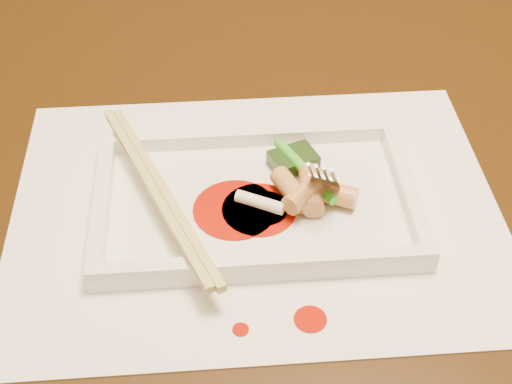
{
  "coord_description": "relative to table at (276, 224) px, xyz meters",
  "views": [
    {
      "loc": [
        -0.06,
        -0.49,
        1.17
      ],
      "look_at": [
        -0.03,
        -0.08,
        0.77
      ],
      "focal_mm": 50.0,
      "sensor_mm": 36.0,
      "label": 1
    }
  ],
  "objects": [
    {
      "name": "sauce_blob_2",
      "position": [
        -0.02,
        -0.09,
        0.11
      ],
      "size": [
        0.06,
        0.06,
        0.0
      ],
      "primitive_type": "cylinder",
      "color": "#A91404",
      "rests_on": "plate_base"
    },
    {
      "name": "sauce_splatter_a",
      "position": [
        0.0,
        -0.19,
        0.1
      ],
      "size": [
        0.02,
        0.02,
        0.0
      ],
      "primitive_type": "cylinder",
      "color": "#A91404",
      "rests_on": "placemat"
    },
    {
      "name": "plate_rim_far",
      "position": [
        -0.03,
        -0.0,
        0.12
      ],
      "size": [
        0.26,
        0.01,
        0.01
      ],
      "primitive_type": "cube",
      "color": "white",
      "rests_on": "plate_base"
    },
    {
      "name": "fork",
      "position": [
        0.04,
        -0.06,
        0.18
      ],
      "size": [
        0.09,
        0.1,
        0.14
      ],
      "primitive_type": null,
      "color": "silver",
      "rests_on": "plate_base"
    },
    {
      "name": "sauce_splatter_b",
      "position": [
        -0.05,
        -0.2,
        0.1
      ],
      "size": [
        0.01,
        0.01,
        0.0
      ],
      "primitive_type": "cylinder",
      "color": "#A91404",
      "rests_on": "placemat"
    },
    {
      "name": "rice_cake_3",
      "position": [
        0.0,
        -0.08,
        0.12
      ],
      "size": [
        0.03,
        0.04,
        0.02
      ],
      "primitive_type": "cylinder",
      "rotation": [
        1.57,
        0.0,
        0.4
      ],
      "color": "tan",
      "rests_on": "plate_base"
    },
    {
      "name": "chopstick_a",
      "position": [
        -0.11,
        -0.08,
        0.13
      ],
      "size": [
        0.09,
        0.21,
        0.01
      ],
      "primitive_type": "cube",
      "rotation": [
        0.0,
        0.0,
        0.39
      ],
      "color": "tan",
      "rests_on": "plate_rim_near"
    },
    {
      "name": "chopstick_b",
      "position": [
        -0.1,
        -0.08,
        0.13
      ],
      "size": [
        0.09,
        0.21,
        0.01
      ],
      "primitive_type": "cube",
      "rotation": [
        0.0,
        0.0,
        0.39
      ],
      "color": "tan",
      "rests_on": "plate_rim_near"
    },
    {
      "name": "rice_cake_2",
      "position": [
        0.01,
        -0.09,
        0.13
      ],
      "size": [
        0.04,
        0.04,
        0.02
      ],
      "primitive_type": "cylinder",
      "rotation": [
        1.57,
        0.0,
        2.36
      ],
      "color": "tan",
      "rests_on": "plate_base"
    },
    {
      "name": "sauce_blob_0",
      "position": [
        -0.02,
        -0.09,
        0.11
      ],
      "size": [
        0.04,
        0.04,
        0.0
      ],
      "primitive_type": "cylinder",
      "color": "#A91404",
      "rests_on": "plate_base"
    },
    {
      "name": "veg_piece",
      "position": [
        0.01,
        -0.04,
        0.12
      ],
      "size": [
        0.05,
        0.04,
        0.01
      ],
      "primitive_type": "cube",
      "rotation": [
        0.0,
        0.0,
        0.37
      ],
      "color": "black",
      "rests_on": "plate_base"
    },
    {
      "name": "scallion_white",
      "position": [
        -0.02,
        -0.09,
        0.12
      ],
      "size": [
        0.04,
        0.03,
        0.01
      ],
      "primitive_type": "cylinder",
      "rotation": [
        1.57,
        0.0,
        1.09
      ],
      "color": "#EAEACC",
      "rests_on": "plate_base"
    },
    {
      "name": "rice_cake_1",
      "position": [
        0.04,
        -0.08,
        0.12
      ],
      "size": [
        0.04,
        0.03,
        0.02
      ],
      "primitive_type": "cylinder",
      "rotation": [
        1.57,
        0.0,
        1.14
      ],
      "color": "tan",
      "rests_on": "plate_base"
    },
    {
      "name": "plate_rim_left",
      "position": [
        -0.15,
        -0.08,
        0.12
      ],
      "size": [
        0.01,
        0.14,
        0.01
      ],
      "primitive_type": "cube",
      "color": "white",
      "rests_on": "plate_base"
    },
    {
      "name": "sauce_blob_1",
      "position": [
        -0.04,
        -0.09,
        0.11
      ],
      "size": [
        0.07,
        0.07,
        0.0
      ],
      "primitive_type": "cylinder",
      "color": "#A91404",
      "rests_on": "plate_base"
    },
    {
      "name": "rice_cake_0",
      "position": [
        0.02,
        -0.08,
        0.12
      ],
      "size": [
        0.02,
        0.05,
        0.02
      ],
      "primitive_type": "cylinder",
      "rotation": [
        1.57,
        0.0,
        3.1
      ],
      "color": "tan",
      "rests_on": "plate_base"
    },
    {
      "name": "plate_base",
      "position": [
        -0.03,
        -0.08,
        0.11
      ],
      "size": [
        0.26,
        0.16,
        0.01
      ],
      "primitive_type": "cube",
      "color": "white",
      "rests_on": "placemat"
    },
    {
      "name": "plate_rim_right",
      "position": [
        0.1,
        -0.08,
        0.12
      ],
      "size": [
        0.01,
        0.14,
        0.01
      ],
      "primitive_type": "cube",
      "color": "white",
      "rests_on": "plate_base"
    },
    {
      "name": "table",
      "position": [
        0.0,
        0.0,
        0.0
      ],
      "size": [
        1.4,
        0.9,
        0.75
      ],
      "color": "black",
      "rests_on": "ground"
    },
    {
      "name": "plate_rim_near",
      "position": [
        -0.03,
        -0.15,
        0.12
      ],
      "size": [
        0.26,
        0.01,
        0.01
      ],
      "primitive_type": "cube",
      "color": "white",
      "rests_on": "plate_base"
    },
    {
      "name": "placemat",
      "position": [
        -0.03,
        -0.08,
        0.1
      ],
      "size": [
        0.4,
        0.3,
        0.0
      ],
      "primitive_type": "cube",
      "color": "white",
      "rests_on": "table"
    },
    {
      "name": "scallion_green",
      "position": [
        0.02,
        -0.06,
        0.12
      ],
      "size": [
        0.05,
        0.08,
        0.01
      ],
      "primitive_type": "cylinder",
      "rotation": [
        1.57,
        0.0,
        0.46
      ],
      "color": "green",
      "rests_on": "plate_base"
    }
  ]
}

